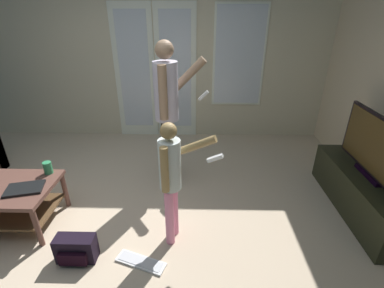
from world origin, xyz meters
The scene contains 11 objects.
ground_plane centered at (0.00, 0.00, -0.01)m, with size 5.83×4.68×0.02m, color beige.
wall_back_with_doors centered at (0.06, 2.30, 1.32)m, with size 5.83×0.09×2.71m.
coffee_table centered at (-0.99, 0.04, 0.32)m, with size 0.90×0.64×0.44m.
tv_stand centered at (2.59, 0.31, 0.21)m, with size 0.44×1.45×0.43m.
flat_screen_tv centered at (2.59, 0.31, 0.74)m, with size 0.08×1.13×0.62m.
person_adult centered at (0.51, 0.85, 1.01)m, with size 0.61×0.46×1.68m.
person_child centered at (0.63, -0.13, 0.71)m, with size 0.54×0.31×1.17m.
backpack centered at (-0.18, -0.40, 0.12)m, with size 0.34×0.18×0.24m.
loose_keyboard centered at (0.37, -0.43, 0.01)m, with size 0.46×0.27×0.02m.
laptop_closed centered at (-0.76, -0.01, 0.45)m, with size 0.32×0.22×0.02m, color black.
cup_near_edge centered at (-0.67, 0.28, 0.51)m, with size 0.08×0.08×0.13m, color #308A56.
Camera 1 is at (0.85, -2.09, 1.96)m, focal length 25.76 mm.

